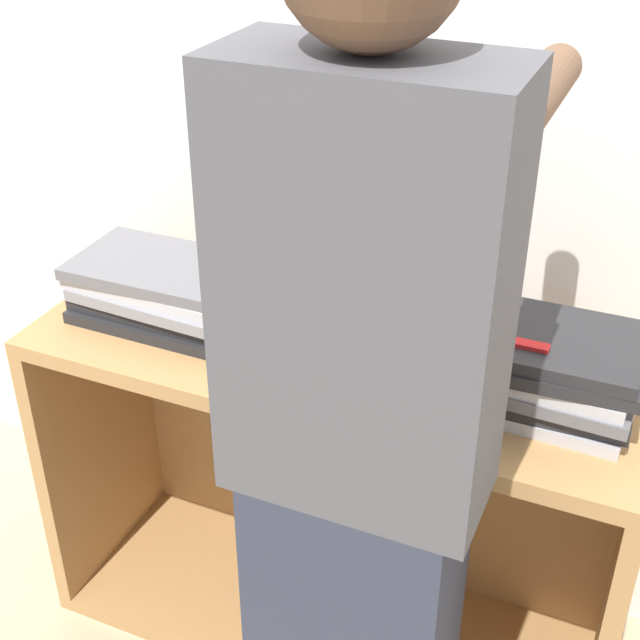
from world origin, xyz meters
The scene contains 7 objects.
wall_back centered at (0.00, 0.58, 1.20)m, with size 8.00×0.05×2.40m.
cart centered at (0.00, 0.30, 0.40)m, with size 1.29×0.47×0.79m.
laptop_open centered at (0.00, 0.29, 0.84)m, with size 0.37×0.31×0.24m.
laptop_stack_left centered at (-0.40, 0.24, 0.86)m, with size 0.39×0.26×0.13m.
laptop_stack_right centered at (0.40, 0.24, 0.87)m, with size 0.39×0.26×0.15m.
person centered at (0.21, -0.15, 0.88)m, with size 0.40×0.53×1.74m.
inventory_tag centered at (0.40, 0.18, 0.95)m, with size 0.06×0.02×0.01m.
Camera 1 is at (0.58, -1.17, 1.78)m, focal length 50.00 mm.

